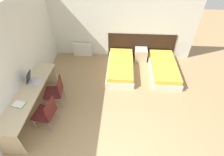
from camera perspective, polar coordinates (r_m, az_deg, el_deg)
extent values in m
cube|color=silver|center=(6.44, 1.26, 17.70)|extent=(5.68, 0.05, 2.70)
cube|color=silver|center=(5.14, -27.71, 6.21)|extent=(0.05, 5.54, 2.70)
cube|color=black|center=(6.83, 9.50, 10.38)|extent=(2.50, 0.03, 0.95)
cube|color=beige|center=(6.20, 2.78, 3.18)|extent=(0.91, 1.88, 0.20)
cube|color=gold|center=(6.09, 2.84, 4.52)|extent=(0.83, 1.80, 0.16)
cube|color=beige|center=(6.37, 16.35, 2.51)|extent=(0.91, 1.88, 0.20)
cube|color=gold|center=(6.27, 16.66, 3.80)|extent=(0.83, 1.80, 0.16)
cube|color=beige|center=(6.76, 9.40, 7.59)|extent=(0.44, 0.41, 0.46)
cube|color=silver|center=(7.00, -9.60, 9.20)|extent=(0.74, 0.12, 0.54)
cube|color=#C6B28E|center=(4.88, -25.64, -4.30)|extent=(0.58, 2.43, 0.04)
cube|color=#C6B28E|center=(4.56, -30.32, -18.39)|extent=(0.52, 0.04, 0.72)
cube|color=#C6B28E|center=(5.90, -20.11, 1.29)|extent=(0.52, 0.04, 0.72)
cube|color=#511919|center=(5.14, -18.56, -4.46)|extent=(0.54, 0.54, 0.05)
cube|color=#511919|center=(4.92, -16.63, -2.40)|extent=(0.09, 0.43, 0.43)
cylinder|color=slate|center=(5.21, -20.69, -7.83)|extent=(0.02, 0.02, 0.38)
cylinder|color=slate|center=(5.49, -19.83, -4.56)|extent=(0.02, 0.02, 0.38)
cylinder|color=slate|center=(5.10, -16.16, -7.77)|extent=(0.02, 0.02, 0.38)
cylinder|color=slate|center=(5.38, -15.54, -4.43)|extent=(0.02, 0.02, 0.38)
cube|color=#511919|center=(4.71, -21.27, -10.71)|extent=(0.54, 0.54, 0.05)
cube|color=#511919|center=(4.43, -19.50, -9.39)|extent=(0.09, 0.43, 0.43)
cylinder|color=slate|center=(4.88, -23.97, -13.58)|extent=(0.02, 0.02, 0.38)
cylinder|color=slate|center=(5.07, -21.63, -9.95)|extent=(0.02, 0.02, 0.38)
cylinder|color=slate|center=(4.68, -19.56, -14.85)|extent=(0.02, 0.02, 0.38)
cylinder|color=slate|center=(4.88, -17.36, -11.00)|extent=(0.02, 0.02, 0.38)
cube|color=silver|center=(5.09, -23.88, -1.11)|extent=(0.34, 0.26, 0.02)
cube|color=black|center=(5.04, -25.61, 0.34)|extent=(0.12, 0.25, 0.32)
cube|color=#236B3D|center=(4.65, -28.15, -7.58)|extent=(0.33, 0.26, 0.01)
cube|color=white|center=(4.65, -28.18, -7.51)|extent=(0.31, 0.24, 0.01)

